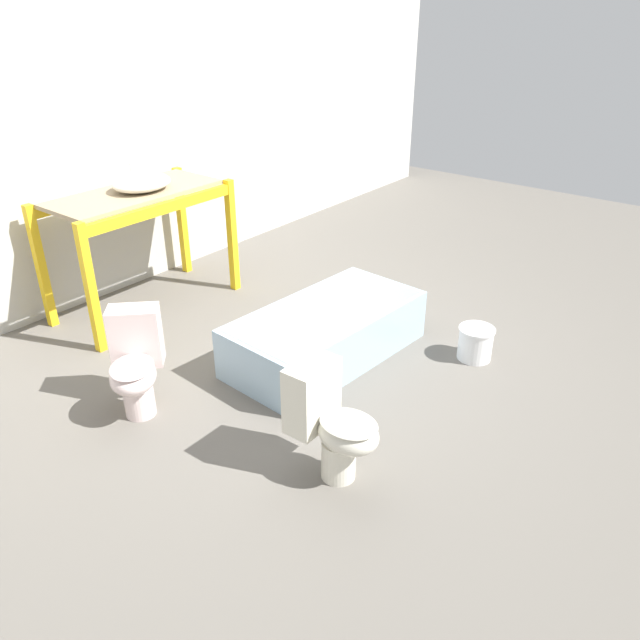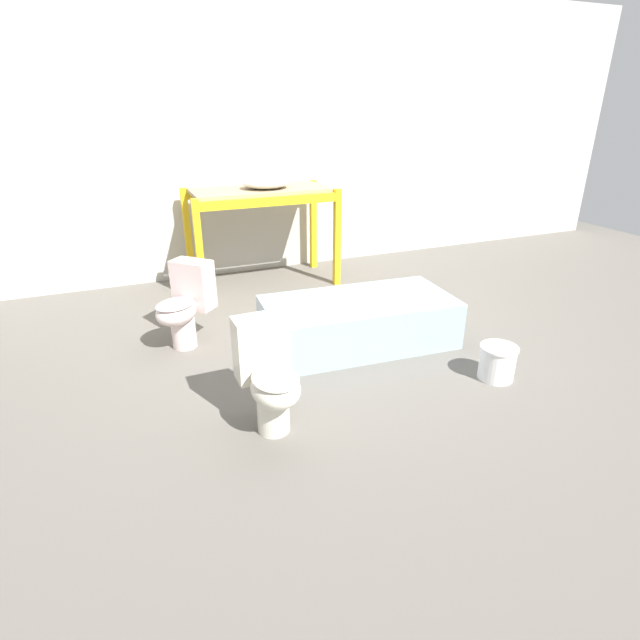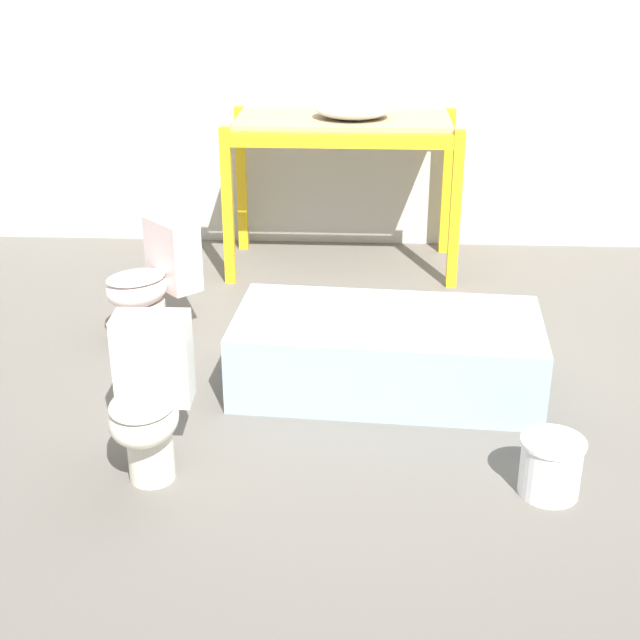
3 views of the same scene
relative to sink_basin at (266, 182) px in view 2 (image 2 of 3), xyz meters
The scene contains 8 objects.
ground_plane 1.93m from the sink_basin, 86.65° to the right, with size 12.00×12.00×0.00m, color #666059.
warehouse_wall_rear 0.75m from the sink_basin, 81.47° to the left, with size 10.80×0.08×3.20m.
shelving_rack 0.27m from the sink_basin, 156.46° to the left, with size 1.61×0.79×1.09m.
sink_basin is the anchor object (origin of this frame).
bathtub_main 2.06m from the sink_basin, 82.94° to the right, with size 1.67×0.90×0.41m.
toilet_near 1.88m from the sink_basin, 132.27° to the right, with size 0.62×0.61×0.72m.
toilet_far 2.94m from the sink_basin, 107.46° to the right, with size 0.34×0.55×0.72m.
bucket_white 3.11m from the sink_basin, 71.51° to the right, with size 0.29×0.29×0.27m.
Camera 2 is at (-1.70, -3.82, 1.96)m, focal length 28.00 mm.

